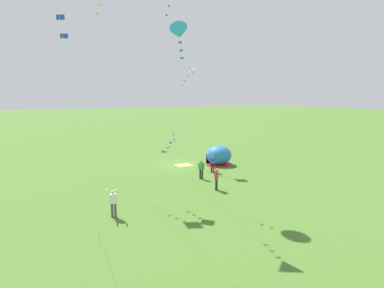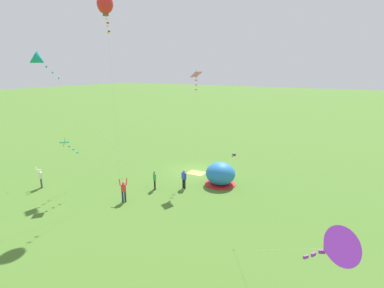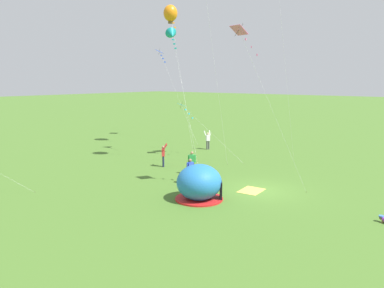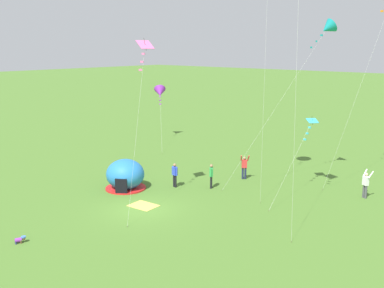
{
  "view_description": "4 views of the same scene",
  "coord_description": "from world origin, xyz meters",
  "px_view_note": "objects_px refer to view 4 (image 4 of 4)",
  "views": [
    {
      "loc": [
        13.29,
        28.63,
        7.37
      ],
      "look_at": [
        0.89,
        4.87,
        3.02
      ],
      "focal_mm": 28.0,
      "sensor_mm": 36.0,
      "label": 1
    },
    {
      "loc": [
        -15.03,
        25.44,
        10.34
      ],
      "look_at": [
        -1.51,
        3.15,
        3.78
      ],
      "focal_mm": 28.0,
      "sensor_mm": 36.0,
      "label": 2
    },
    {
      "loc": [
        -20.7,
        -10.68,
        6.93
      ],
      "look_at": [
        -0.77,
        4.98,
        2.58
      ],
      "focal_mm": 35.0,
      "sensor_mm": 36.0,
      "label": 3
    },
    {
      "loc": [
        19.3,
        -17.6,
        9.8
      ],
      "look_at": [
        -0.87,
        5.66,
        3.03
      ],
      "focal_mm": 42.0,
      "sensor_mm": 36.0,
      "label": 4
    }
  ],
  "objects_px": {
    "popup_tent": "(125,175)",
    "kite_teal": "(327,28)",
    "kite_cyan": "(310,125)",
    "person_strolling": "(244,166)",
    "person_flying_kite": "(366,183)",
    "toddler_crawling": "(20,240)",
    "kite_purple": "(160,92)",
    "person_near_tent": "(175,174)",
    "kite_pink": "(144,50)",
    "person_watching_sky": "(211,175)"
  },
  "relations": [
    {
      "from": "kite_cyan",
      "to": "kite_purple",
      "type": "xyz_separation_m",
      "value": [
        -20.01,
        5.39,
        0.52
      ]
    },
    {
      "from": "toddler_crawling",
      "to": "kite_purple",
      "type": "bearing_deg",
      "value": 119.6
    },
    {
      "from": "person_flying_kite",
      "to": "kite_teal",
      "type": "distance_m",
      "value": 10.76
    },
    {
      "from": "person_watching_sky",
      "to": "kite_purple",
      "type": "height_order",
      "value": "kite_purple"
    },
    {
      "from": "kite_purple",
      "to": "popup_tent",
      "type": "bearing_deg",
      "value": -53.05
    },
    {
      "from": "person_near_tent",
      "to": "kite_purple",
      "type": "xyz_separation_m",
      "value": [
        -12.99,
        11.63,
        3.97
      ]
    },
    {
      "from": "person_strolling",
      "to": "person_near_tent",
      "type": "xyz_separation_m",
      "value": [
        -2.6,
        -4.82,
        -0.03
      ]
    },
    {
      "from": "person_near_tent",
      "to": "kite_pink",
      "type": "bearing_deg",
      "value": -77.31
    },
    {
      "from": "popup_tent",
      "to": "toddler_crawling",
      "type": "xyz_separation_m",
      "value": [
        2.7,
        -9.34,
        -0.82
      ]
    },
    {
      "from": "person_watching_sky",
      "to": "kite_teal",
      "type": "height_order",
      "value": "kite_teal"
    },
    {
      "from": "kite_teal",
      "to": "person_strolling",
      "type": "bearing_deg",
      "value": -147.05
    },
    {
      "from": "popup_tent",
      "to": "person_flying_kite",
      "type": "xyz_separation_m",
      "value": [
        13.36,
        9.0,
        0.0
      ]
    },
    {
      "from": "toddler_crawling",
      "to": "person_strolling",
      "type": "xyz_separation_m",
      "value": [
        2.23,
        16.69,
        0.82
      ]
    },
    {
      "from": "popup_tent",
      "to": "person_strolling",
      "type": "relative_size",
      "value": 1.49
    },
    {
      "from": "person_watching_sky",
      "to": "person_near_tent",
      "type": "distance_m",
      "value": 2.57
    },
    {
      "from": "toddler_crawling",
      "to": "kite_teal",
      "type": "bearing_deg",
      "value": 71.0
    },
    {
      "from": "kite_pink",
      "to": "person_flying_kite",
      "type": "bearing_deg",
      "value": 43.79
    },
    {
      "from": "person_flying_kite",
      "to": "kite_pink",
      "type": "height_order",
      "value": "kite_pink"
    },
    {
      "from": "person_near_tent",
      "to": "person_watching_sky",
      "type": "bearing_deg",
      "value": 35.56
    },
    {
      "from": "person_watching_sky",
      "to": "person_strolling",
      "type": "bearing_deg",
      "value": 81.38
    },
    {
      "from": "popup_tent",
      "to": "person_flying_kite",
      "type": "height_order",
      "value": "popup_tent"
    },
    {
      "from": "kite_cyan",
      "to": "kite_teal",
      "type": "height_order",
      "value": "kite_teal"
    },
    {
      "from": "person_strolling",
      "to": "person_watching_sky",
      "type": "bearing_deg",
      "value": -98.62
    },
    {
      "from": "kite_pink",
      "to": "kite_teal",
      "type": "xyz_separation_m",
      "value": [
        6.36,
        11.12,
        1.43
      ]
    },
    {
      "from": "popup_tent",
      "to": "person_flying_kite",
      "type": "bearing_deg",
      "value": 33.97
    },
    {
      "from": "person_watching_sky",
      "to": "person_flying_kite",
      "type": "bearing_deg",
      "value": 29.11
    },
    {
      "from": "person_flying_kite",
      "to": "person_near_tent",
      "type": "xyz_separation_m",
      "value": [
        -11.02,
        -6.46,
        -0.03
      ]
    },
    {
      "from": "toddler_crawling",
      "to": "kite_purple",
      "type": "distance_m",
      "value": 27.45
    },
    {
      "from": "person_flying_kite",
      "to": "person_near_tent",
      "type": "relative_size",
      "value": 1.1
    },
    {
      "from": "popup_tent",
      "to": "kite_cyan",
      "type": "height_order",
      "value": "kite_cyan"
    },
    {
      "from": "kite_cyan",
      "to": "kite_pink",
      "type": "relative_size",
      "value": 0.67
    },
    {
      "from": "popup_tent",
      "to": "kite_teal",
      "type": "distance_m",
      "value": 17.16
    },
    {
      "from": "person_near_tent",
      "to": "kite_teal",
      "type": "height_order",
      "value": "kite_teal"
    },
    {
      "from": "popup_tent",
      "to": "person_watching_sky",
      "type": "xyz_separation_m",
      "value": [
        4.43,
        4.03,
        -0.03
      ]
    },
    {
      "from": "toddler_crawling",
      "to": "person_watching_sky",
      "type": "bearing_deg",
      "value": 82.63
    },
    {
      "from": "kite_cyan",
      "to": "toddler_crawling",
      "type": "bearing_deg",
      "value": -110.17
    },
    {
      "from": "popup_tent",
      "to": "toddler_crawling",
      "type": "height_order",
      "value": "popup_tent"
    },
    {
      "from": "person_watching_sky",
      "to": "person_flying_kite",
      "type": "xyz_separation_m",
      "value": [
        8.92,
        4.97,
        0.03
      ]
    },
    {
      "from": "kite_purple",
      "to": "person_near_tent",
      "type": "bearing_deg",
      "value": -41.83
    },
    {
      "from": "kite_purple",
      "to": "person_watching_sky",
      "type": "bearing_deg",
      "value": -33.89
    },
    {
      "from": "person_strolling",
      "to": "kite_teal",
      "type": "bearing_deg",
      "value": 32.95
    },
    {
      "from": "toddler_crawling",
      "to": "kite_cyan",
      "type": "distance_m",
      "value": 19.76
    },
    {
      "from": "toddler_crawling",
      "to": "person_flying_kite",
      "type": "xyz_separation_m",
      "value": [
        10.65,
        18.34,
        0.82
      ]
    },
    {
      "from": "person_watching_sky",
      "to": "kite_pink",
      "type": "relative_size",
      "value": 0.17
    },
    {
      "from": "popup_tent",
      "to": "person_flying_kite",
      "type": "relative_size",
      "value": 1.49
    },
    {
      "from": "person_watching_sky",
      "to": "person_near_tent",
      "type": "bearing_deg",
      "value": -144.44
    },
    {
      "from": "kite_cyan",
      "to": "kite_pink",
      "type": "xyz_separation_m",
      "value": [
        -6.26,
        -9.61,
        5.1
      ]
    },
    {
      "from": "toddler_crawling",
      "to": "kite_purple",
      "type": "relative_size",
      "value": 0.09
    },
    {
      "from": "person_strolling",
      "to": "kite_teal",
      "type": "height_order",
      "value": "kite_teal"
    },
    {
      "from": "toddler_crawling",
      "to": "person_near_tent",
      "type": "bearing_deg",
      "value": 91.75
    }
  ]
}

